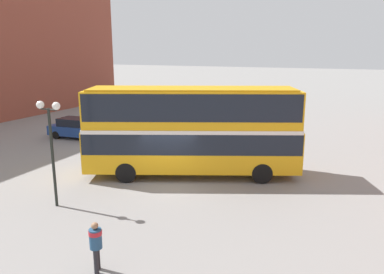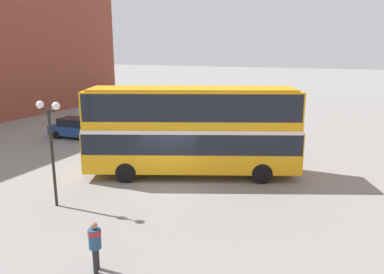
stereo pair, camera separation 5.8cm
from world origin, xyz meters
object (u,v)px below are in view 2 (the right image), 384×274
object	(u,v)px
pedestrian_foreground	(95,242)
parked_car_kerb_near	(143,112)
double_decker_bus	(192,126)
street_lamp_twin_globe	(50,130)
parked_car_kerb_far	(76,128)

from	to	relation	value
pedestrian_foreground	parked_car_kerb_near	size ratio (longest dim) A/B	0.34
double_decker_bus	parked_car_kerb_near	size ratio (longest dim) A/B	2.39
parked_car_kerb_near	street_lamp_twin_globe	xyz separation A→B (m)	(6.57, -18.20, 2.47)
double_decker_bus	street_lamp_twin_globe	distance (m)	7.10
pedestrian_foreground	parked_car_kerb_near	world-z (taller)	parked_car_kerb_near
parked_car_kerb_far	street_lamp_twin_globe	distance (m)	13.17
double_decker_bus	parked_car_kerb_far	world-z (taller)	double_decker_bus
double_decker_bus	parked_car_kerb_far	bearing A→B (deg)	136.64
double_decker_bus	parked_car_kerb_far	size ratio (longest dim) A/B	2.70
parked_car_kerb_near	pedestrian_foreground	bearing A→B (deg)	-55.37
double_decker_bus	pedestrian_foreground	size ratio (longest dim) A/B	6.93
pedestrian_foreground	parked_car_kerb_near	bearing A→B (deg)	-89.70
pedestrian_foreground	street_lamp_twin_globe	xyz separation A→B (m)	(-4.64, 3.30, 2.33)
double_decker_bus	pedestrian_foreground	bearing A→B (deg)	-106.99
pedestrian_foreground	street_lamp_twin_globe	size ratio (longest dim) A/B	0.36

